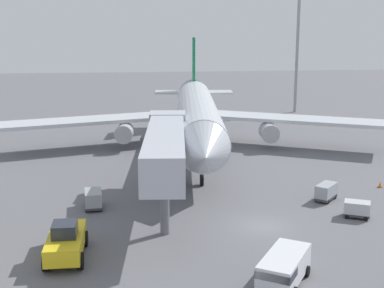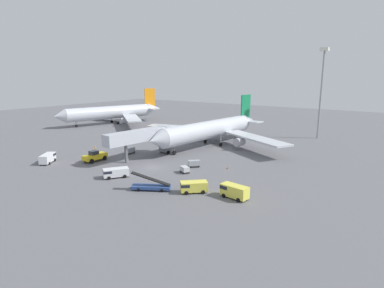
% 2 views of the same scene
% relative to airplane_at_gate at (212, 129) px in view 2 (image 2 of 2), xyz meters
% --- Properties ---
extents(ground_plane, '(300.00, 300.00, 0.00)m').
position_rel_airplane_at_gate_xyz_m(ground_plane, '(1.52, -26.75, -4.68)').
color(ground_plane, slate).
extents(airplane_at_gate, '(49.37, 46.26, 13.74)m').
position_rel_airplane_at_gate_xyz_m(airplane_at_gate, '(0.00, 0.00, 0.00)').
color(airplane_at_gate, silver).
rests_on(airplane_at_gate, ground).
extents(jet_bridge, '(5.25, 19.84, 7.19)m').
position_rel_airplane_at_gate_xyz_m(jet_bridge, '(-5.64, -21.59, 0.73)').
color(jet_bridge, '#B2B7C1').
rests_on(jet_bridge, ground).
extents(pushback_tug, '(2.61, 5.75, 2.57)m').
position_rel_airplane_at_gate_xyz_m(pushback_tug, '(-13.15, -30.72, -3.49)').
color(pushback_tug, yellow).
rests_on(pushback_tug, ground).
extents(belt_loader_truck, '(6.83, 5.13, 3.24)m').
position_rel_airplane_at_gate_xyz_m(belt_loader_truck, '(10.80, -37.35, -3.91)').
color(belt_loader_truck, '#2D4C8E').
rests_on(belt_loader_truck, ground).
extents(service_van_far_right, '(4.89, 2.65, 2.21)m').
position_rel_airplane_at_gate_xyz_m(service_van_far_right, '(24.41, -32.16, -3.42)').
color(service_van_far_right, '#E5DB4C').
rests_on(service_van_far_right, ground).
extents(service_van_near_right, '(4.73, 4.62, 1.94)m').
position_rel_airplane_at_gate_xyz_m(service_van_near_right, '(17.51, -34.02, -3.56)').
color(service_van_near_right, '#E5DB4C').
rests_on(service_van_near_right, ground).
extents(service_van_rear_right, '(4.61, 5.22, 2.08)m').
position_rel_airplane_at_gate_xyz_m(service_van_rear_right, '(-20.83, -37.96, -3.48)').
color(service_van_rear_right, white).
rests_on(service_van_rear_right, ground).
extents(service_van_mid_left, '(4.43, 5.24, 1.84)m').
position_rel_airplane_at_gate_xyz_m(service_van_mid_left, '(0.19, -36.23, -3.61)').
color(service_van_mid_left, silver).
rests_on(service_van_mid_left, ground).
extents(baggage_cart_mid_center, '(2.41, 2.10, 1.35)m').
position_rel_airplane_at_gate_xyz_m(baggage_cart_mid_center, '(9.57, -25.81, -3.92)').
color(baggage_cart_mid_center, '#38383D').
rests_on(baggage_cart_mid_center, ground).
extents(baggage_cart_mid_right, '(1.59, 2.63, 1.53)m').
position_rel_airplane_at_gate_xyz_m(baggage_cart_mid_right, '(-11.86, -20.74, -3.83)').
color(baggage_cart_mid_right, '#38383D').
rests_on(baggage_cart_mid_right, ground).
extents(baggage_cart_outer_left, '(2.59, 2.66, 1.51)m').
position_rel_airplane_at_gate_xyz_m(baggage_cart_outer_left, '(8.72, -21.24, -3.84)').
color(baggage_cart_outer_left, '#38383D').
rests_on(baggage_cart_outer_left, ground).
extents(ground_crew_worker_foreground, '(0.39, 0.39, 1.79)m').
position_rel_airplane_at_gate_xyz_m(ground_crew_worker_foreground, '(-20.01, -25.28, -3.73)').
color(ground_crew_worker_foreground, '#1E2333').
rests_on(ground_crew_worker_foreground, ground).
extents(safety_cone_alpha, '(0.39, 0.39, 0.60)m').
position_rel_airplane_at_gate_xyz_m(safety_cone_alpha, '(15.41, -18.15, -4.38)').
color(safety_cone_alpha, black).
rests_on(safety_cone_alpha, ground).
extents(airplane_background, '(47.02, 46.10, 14.17)m').
position_rel_airplane_at_gate_xyz_m(airplane_background, '(-55.68, 11.69, 0.11)').
color(airplane_background, silver).
rests_on(airplane_background, ground).
extents(apron_light_mast, '(2.40, 2.40, 28.09)m').
position_rel_airplane_at_gate_xyz_m(apron_light_mast, '(22.19, 28.73, 14.55)').
color(apron_light_mast, '#93969B').
rests_on(apron_light_mast, ground).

